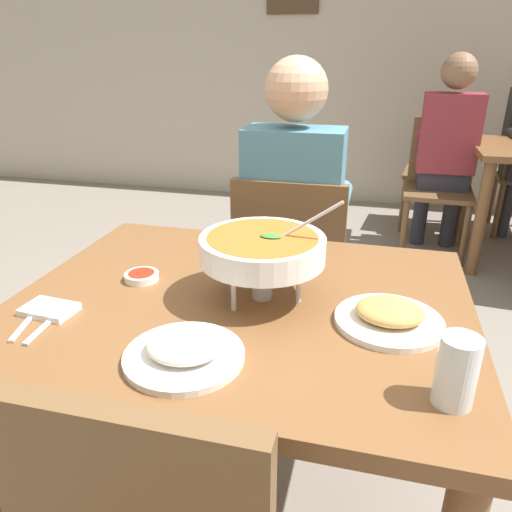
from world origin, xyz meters
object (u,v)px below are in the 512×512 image
at_px(dining_table_main, 242,340).
at_px(drink_glass, 456,375).
at_px(curry_bowl, 263,249).
at_px(rice_plate, 184,351).
at_px(sauce_dish, 142,276).
at_px(chair_bg_corner, 448,165).
at_px(chair_bg_middle, 439,178).
at_px(diner_main, 294,212).
at_px(patron_bg_middle, 447,144).
at_px(appetizer_plate, 389,316).
at_px(chair_diner_main, 291,271).

xyz_separation_m(dining_table_main, drink_glass, (0.46, -0.28, 0.18)).
height_order(curry_bowl, drink_glass, curry_bowl).
relative_size(rice_plate, sauce_dish, 2.67).
distance_m(drink_glass, chair_bg_corner, 3.23).
xyz_separation_m(curry_bowl, chair_bg_middle, (0.66, 2.44, -0.38)).
distance_m(diner_main, patron_bg_middle, 1.84).
distance_m(diner_main, curry_bowl, 0.76).
relative_size(rice_plate, patron_bg_middle, 0.18).
xyz_separation_m(diner_main, chair_bg_middle, (0.71, 1.70, -0.24)).
xyz_separation_m(diner_main, patron_bg_middle, (0.73, 1.69, 0.00)).
height_order(drink_glass, chair_bg_corner, chair_bg_corner).
distance_m(diner_main, chair_bg_corner, 2.32).
bearing_deg(drink_glass, chair_bg_corner, 83.61).
bearing_deg(dining_table_main, drink_glass, -31.56).
bearing_deg(rice_plate, patron_bg_middle, 74.29).
distance_m(drink_glass, chair_bg_middle, 2.76).
xyz_separation_m(diner_main, sauce_dish, (-0.28, -0.72, 0.03)).
distance_m(curry_bowl, sauce_dish, 0.35).
height_order(rice_plate, drink_glass, drink_glass).
distance_m(dining_table_main, patron_bg_middle, 2.55).
bearing_deg(patron_bg_middle, sauce_dish, -112.71).
bearing_deg(chair_bg_corner, drink_glass, -96.39).
relative_size(dining_table_main, sauce_dish, 12.29).
xyz_separation_m(dining_table_main, rice_plate, (-0.04, -0.28, 0.14)).
distance_m(rice_plate, appetizer_plate, 0.46).
bearing_deg(patron_bg_middle, appetizer_plate, -98.56).
relative_size(chair_bg_corner, patron_bg_middle, 0.69).
distance_m(diner_main, rice_plate, 1.03).
xyz_separation_m(curry_bowl, drink_glass, (0.41, -0.30, -0.07)).
xyz_separation_m(dining_table_main, diner_main, (0.00, 0.76, 0.11)).
height_order(diner_main, chair_bg_corner, diner_main).
distance_m(chair_diner_main, diner_main, 0.24).
distance_m(appetizer_plate, chair_bg_corner, 3.00).
height_order(curry_bowl, rice_plate, curry_bowl).
bearing_deg(chair_diner_main, chair_bg_middle, 67.69).
distance_m(chair_diner_main, curry_bowl, 0.81).
bearing_deg(rice_plate, diner_main, 87.86).
bearing_deg(chair_diner_main, curry_bowl, -85.95).
bearing_deg(chair_diner_main, rice_plate, -92.21).
xyz_separation_m(sauce_dish, chair_bg_corner, (1.10, 2.88, -0.26)).
relative_size(drink_glass, chair_bg_corner, 0.14).
relative_size(dining_table_main, appetizer_plate, 4.61).
xyz_separation_m(diner_main, curry_bowl, (0.05, -0.74, 0.15)).
height_order(chair_diner_main, curry_bowl, curry_bowl).
relative_size(chair_diner_main, diner_main, 0.69).
xyz_separation_m(chair_diner_main, rice_plate, (-0.04, -1.00, 0.27)).
xyz_separation_m(rice_plate, sauce_dish, (-0.24, 0.31, -0.01)).
xyz_separation_m(curry_bowl, rice_plate, (-0.09, -0.29, -0.11)).
bearing_deg(chair_bg_middle, drink_glass, -95.24).
height_order(dining_table_main, chair_bg_middle, chair_bg_middle).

